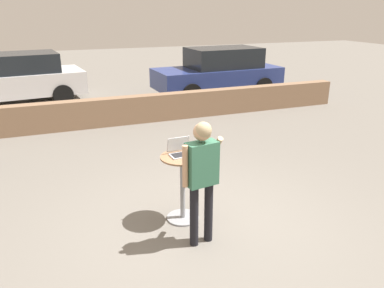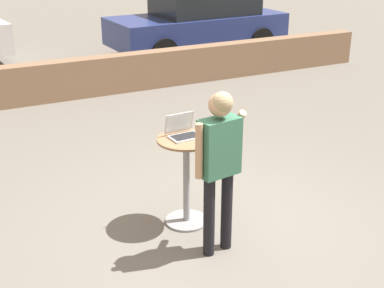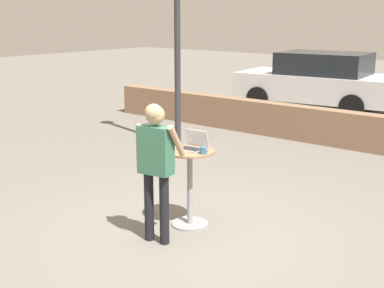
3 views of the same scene
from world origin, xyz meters
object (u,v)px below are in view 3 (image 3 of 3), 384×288
Objects in this scene: cafe_table at (190,181)px; coffee_mug at (203,150)px; parked_car_near_street at (318,81)px; laptop at (193,145)px; standing_person at (156,156)px.

cafe_table is 0.49m from coffee_mug.
cafe_table is 0.22× the size of parked_car_near_street.
cafe_table is at bearing -73.48° from parked_car_near_street.
laptop is 8.82m from parked_car_near_street.
standing_person is at bearing -74.42° from parked_car_near_street.
laptop is at bearing 158.08° from coffee_mug.
laptop is at bearing 92.66° from cafe_table.
parked_car_near_street is (-2.76, 8.54, -0.22)m from coffee_mug.
coffee_mug is 0.07× the size of standing_person.
standing_person reaches higher than parked_car_near_street.
standing_person is 0.38× the size of parked_car_near_street.
cafe_table is at bearing 173.82° from coffee_mug.
parked_car_near_street is at bearing 107.88° from coffee_mug.
cafe_table is 0.59× the size of standing_person.
coffee_mug is (0.23, -0.09, -0.01)m from laptop.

